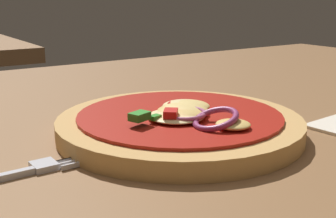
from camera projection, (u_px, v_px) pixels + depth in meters
The scene contains 3 objects.
dining_table at pixel (209, 152), 0.43m from camera, with size 1.40×0.95×0.04m.
pizza at pixel (180, 123), 0.41m from camera, with size 0.23×0.23×0.04m.
fork at pixel (0, 178), 0.31m from camera, with size 0.17×0.02×0.01m.
Camera 1 is at (-0.25, -0.31, 0.17)m, focal length 46.58 mm.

